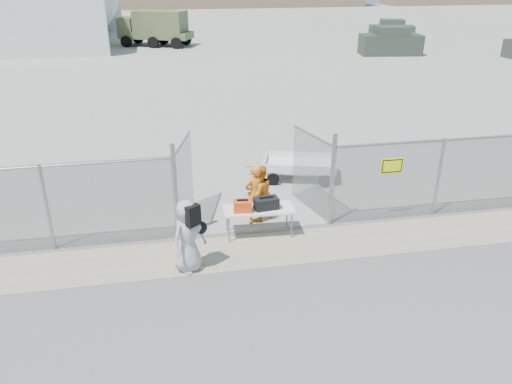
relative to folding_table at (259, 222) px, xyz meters
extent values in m
plane|color=#4C4C4C|center=(-0.03, -1.76, -0.38)|extent=(160.00, 160.00, 0.00)
cube|color=gray|center=(-0.03, 40.24, -0.37)|extent=(160.00, 80.00, 0.01)
cube|color=tan|center=(-0.03, -0.76, -0.37)|extent=(44.00, 1.60, 0.01)
cube|color=#EE4714|center=(-0.42, -0.08, 0.52)|extent=(0.49, 0.36, 0.28)
cube|color=black|center=(0.18, -0.04, 0.52)|extent=(0.63, 0.41, 0.29)
imported|color=orange|center=(0.02, 0.69, 0.45)|extent=(0.70, 0.58, 1.66)
imported|color=orange|center=(0.18, 0.82, 0.41)|extent=(0.93, 0.83, 1.56)
imported|color=#A3A3A6|center=(-1.84, -1.28, 0.49)|extent=(1.01, 0.95, 1.73)
camera|label=1|loc=(-2.15, -11.00, 5.92)|focal=35.00mm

